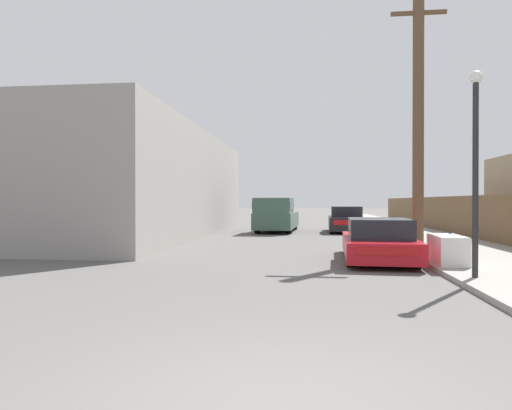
{
  "coord_description": "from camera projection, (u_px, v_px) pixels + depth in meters",
  "views": [
    {
      "loc": [
        0.21,
        -3.59,
        1.7
      ],
      "look_at": [
        -1.49,
        10.81,
        1.59
      ],
      "focal_mm": 32.0,
      "sensor_mm": 36.0,
      "label": 1
    }
  ],
  "objects": [
    {
      "name": "parked_sports_car_red",
      "position": [
        378.0,
        241.0,
        13.01
      ],
      "size": [
        2.12,
        4.71,
        1.22
      ],
      "rotation": [
        0.0,
        0.0,
        -0.05
      ],
      "color": "red",
      "rests_on": "ground"
    },
    {
      "name": "car_parked_mid",
      "position": [
        346.0,
        220.0,
        25.22
      ],
      "size": [
        1.98,
        4.42,
        1.43
      ],
      "rotation": [
        0.0,
        0.0,
        -0.03
      ],
      "color": "black",
      "rests_on": "ground"
    },
    {
      "name": "wooden_fence",
      "position": [
        461.0,
        216.0,
        21.38
      ],
      "size": [
        0.08,
        39.38,
        1.84
      ],
      "primitive_type": "cube",
      "color": "brown",
      "rests_on": "sidewalk_curb"
    },
    {
      "name": "building_left_block",
      "position": [
        140.0,
        185.0,
        22.71
      ],
      "size": [
        7.0,
        18.9,
        5.07
      ],
      "primitive_type": "cube",
      "color": "gray",
      "rests_on": "ground"
    },
    {
      "name": "pedestrian",
      "position": [
        416.0,
        217.0,
        19.74
      ],
      "size": [
        0.34,
        0.34,
        1.77
      ],
      "color": "#282D42",
      "rests_on": "sidewalk_curb"
    },
    {
      "name": "discarded_fridge",
      "position": [
        447.0,
        249.0,
        11.62
      ],
      "size": [
        0.76,
        1.71,
        0.74
      ],
      "rotation": [
        0.0,
        0.0,
        -0.05
      ],
      "color": "silver",
      "rests_on": "sidewalk_curb"
    },
    {
      "name": "sidewalk_curb",
      "position": [
        398.0,
        230.0,
        26.32
      ],
      "size": [
        4.2,
        63.0,
        0.12
      ],
      "primitive_type": "cube",
      "color": "gray",
      "rests_on": "ground"
    },
    {
      "name": "utility_pole",
      "position": [
        418.0,
        116.0,
        15.2
      ],
      "size": [
        1.8,
        0.37,
        8.74
      ],
      "color": "brown",
      "rests_on": "sidewalk_curb"
    },
    {
      "name": "street_lamp",
      "position": [
        475.0,
        156.0,
        9.44
      ],
      "size": [
        0.26,
        0.26,
        4.29
      ],
      "color": "#232326",
      "rests_on": "sidewalk_curb"
    },
    {
      "name": "pickup_truck",
      "position": [
        276.0,
        215.0,
        25.32
      ],
      "size": [
        2.29,
        5.76,
        1.88
      ],
      "rotation": [
        0.0,
        0.0,
        3.09
      ],
      "color": "#385647",
      "rests_on": "ground"
    }
  ]
}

